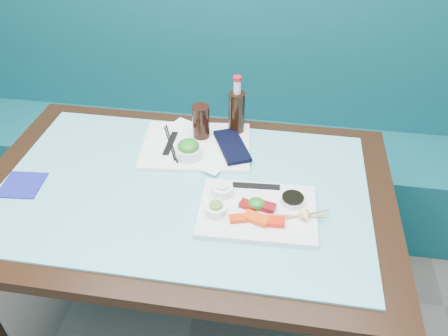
# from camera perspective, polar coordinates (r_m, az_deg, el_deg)

# --- Properties ---
(booth_bench) EXTENTS (3.00, 0.56, 1.17)m
(booth_bench) POSITION_cam_1_polar(r_m,az_deg,el_deg) (2.35, -0.13, 3.94)
(booth_bench) COLOR #0D4E56
(booth_bench) RESTS_ON ground
(dining_table) EXTENTS (1.40, 0.90, 0.75)m
(dining_table) POSITION_cam_1_polar(r_m,az_deg,el_deg) (1.53, -5.15, -4.95)
(dining_table) COLOR black
(dining_table) RESTS_ON ground
(glass_top) EXTENTS (1.22, 0.76, 0.01)m
(glass_top) POSITION_cam_1_polar(r_m,az_deg,el_deg) (1.47, -5.34, -2.49)
(glass_top) COLOR #67C0CE
(glass_top) RESTS_ON dining_table
(sashimi_plate) EXTENTS (0.37, 0.27, 0.02)m
(sashimi_plate) POSITION_cam_1_polar(r_m,az_deg,el_deg) (1.36, 4.40, -5.66)
(sashimi_plate) COLOR white
(sashimi_plate) RESTS_ON glass_top
(salmon_left) EXTENTS (0.07, 0.04, 0.01)m
(salmon_left) POSITION_cam_1_polar(r_m,az_deg,el_deg) (1.32, 2.02, -6.58)
(salmon_left) COLOR red
(salmon_left) RESTS_ON sashimi_plate
(salmon_mid) EXTENTS (0.08, 0.06, 0.02)m
(salmon_mid) POSITION_cam_1_polar(r_m,az_deg,el_deg) (1.32, 4.22, -6.60)
(salmon_mid) COLOR #FF470A
(salmon_mid) RESTS_ON sashimi_plate
(salmon_right) EXTENTS (0.07, 0.04, 0.02)m
(salmon_right) POSITION_cam_1_polar(r_m,az_deg,el_deg) (1.31, 6.39, -7.00)
(salmon_right) COLOR red
(salmon_right) RESTS_ON sashimi_plate
(tuna_left) EXTENTS (0.06, 0.05, 0.02)m
(tuna_left) POSITION_cam_1_polar(r_m,az_deg,el_deg) (1.36, 3.19, -4.85)
(tuna_left) COLOR maroon
(tuna_left) RESTS_ON sashimi_plate
(tuna_right) EXTENTS (0.06, 0.05, 0.02)m
(tuna_right) POSITION_cam_1_polar(r_m,az_deg,el_deg) (1.35, 5.51, -5.06)
(tuna_right) COLOR maroon
(tuna_right) RESTS_ON sashimi_plate
(seaweed_garnish) EXTENTS (0.06, 0.06, 0.03)m
(seaweed_garnish) POSITION_cam_1_polar(r_m,az_deg,el_deg) (1.36, 4.28, -4.63)
(seaweed_garnish) COLOR #1B761B
(seaweed_garnish) RESTS_ON sashimi_plate
(ramekin_wasabi) EXTENTS (0.09, 0.09, 0.03)m
(ramekin_wasabi) POSITION_cam_1_polar(r_m,az_deg,el_deg) (1.33, -1.07, -5.41)
(ramekin_wasabi) COLOR white
(ramekin_wasabi) RESTS_ON sashimi_plate
(wasabi_fill) EXTENTS (0.05, 0.05, 0.01)m
(wasabi_fill) POSITION_cam_1_polar(r_m,az_deg,el_deg) (1.32, -1.08, -4.84)
(wasabi_fill) COLOR olive
(wasabi_fill) RESTS_ON ramekin_wasabi
(ramekin_ginger) EXTENTS (0.08, 0.08, 0.03)m
(ramekin_ginger) POSITION_cam_1_polar(r_m,az_deg,el_deg) (1.40, -0.24, -2.88)
(ramekin_ginger) COLOR white
(ramekin_ginger) RESTS_ON sashimi_plate
(ginger_fill) EXTENTS (0.05, 0.05, 0.01)m
(ginger_fill) POSITION_cam_1_polar(r_m,az_deg,el_deg) (1.39, -0.24, -2.30)
(ginger_fill) COLOR white
(ginger_fill) RESTS_ON ramekin_ginger
(soy_dish) EXTENTS (0.08, 0.08, 0.02)m
(soy_dish) POSITION_cam_1_polar(r_m,az_deg,el_deg) (1.39, 8.95, -4.15)
(soy_dish) COLOR white
(soy_dish) RESTS_ON sashimi_plate
(soy_fill) EXTENTS (0.09, 0.09, 0.01)m
(soy_fill) POSITION_cam_1_polar(r_m,az_deg,el_deg) (1.38, 9.00, -3.82)
(soy_fill) COLOR black
(soy_fill) RESTS_ON soy_dish
(lemon_wedge) EXTENTS (0.05, 0.04, 0.04)m
(lemon_wedge) POSITION_cam_1_polar(r_m,az_deg,el_deg) (1.33, 10.61, -6.30)
(lemon_wedge) COLOR #F6F374
(lemon_wedge) RESTS_ON sashimi_plate
(chopstick_sleeve) EXTENTS (0.16, 0.03, 0.00)m
(chopstick_sleeve) POSITION_cam_1_polar(r_m,az_deg,el_deg) (1.43, 4.23, -2.36)
(chopstick_sleeve) COLOR black
(chopstick_sleeve) RESTS_ON sashimi_plate
(wooden_chopstick_a) EXTENTS (0.20, 0.03, 0.01)m
(wooden_chopstick_a) POSITION_cam_1_polar(r_m,az_deg,el_deg) (1.35, 9.05, -6.18)
(wooden_chopstick_a) COLOR #A4884D
(wooden_chopstick_a) RESTS_ON sashimi_plate
(wooden_chopstick_b) EXTENTS (0.20, 0.09, 0.01)m
(wooden_chopstick_b) POSITION_cam_1_polar(r_m,az_deg,el_deg) (1.35, 9.48, -6.21)
(wooden_chopstick_b) COLOR tan
(wooden_chopstick_b) RESTS_ON sashimi_plate
(serving_tray) EXTENTS (0.43, 0.34, 0.01)m
(serving_tray) POSITION_cam_1_polar(r_m,az_deg,el_deg) (1.63, -3.67, 2.89)
(serving_tray) COLOR white
(serving_tray) RESTS_ON glass_top
(paper_placemat) EXTENTS (0.39, 0.34, 0.00)m
(paper_placemat) POSITION_cam_1_polar(r_m,az_deg,el_deg) (1.63, -3.68, 3.13)
(paper_placemat) COLOR white
(paper_placemat) RESTS_ON serving_tray
(seaweed_bowl) EXTENTS (0.11, 0.11, 0.04)m
(seaweed_bowl) POSITION_cam_1_polar(r_m,az_deg,el_deg) (1.56, -4.63, 2.12)
(seaweed_bowl) COLOR white
(seaweed_bowl) RESTS_ON serving_tray
(seaweed_salad) EXTENTS (0.10, 0.10, 0.04)m
(seaweed_salad) POSITION_cam_1_polar(r_m,az_deg,el_deg) (1.54, -4.68, 2.92)
(seaweed_salad) COLOR #21781B
(seaweed_salad) RESTS_ON seaweed_bowl
(cola_glass) EXTENTS (0.08, 0.08, 0.13)m
(cola_glass) POSITION_cam_1_polar(r_m,az_deg,el_deg) (1.63, -3.03, 6.07)
(cola_glass) COLOR black
(cola_glass) RESTS_ON serving_tray
(navy_pouch) EXTENTS (0.17, 0.22, 0.02)m
(navy_pouch) POSITION_cam_1_polar(r_m,az_deg,el_deg) (1.60, 1.04, 2.90)
(navy_pouch) COLOR black
(navy_pouch) RESTS_ON serving_tray
(fork) EXTENTS (0.01, 0.08, 0.01)m
(fork) POSITION_cam_1_polar(r_m,az_deg,el_deg) (1.69, 1.35, 4.90)
(fork) COLOR white
(fork) RESTS_ON serving_tray
(black_chopstick_a) EXTENTS (0.10, 0.20, 0.01)m
(black_chopstick_a) POSITION_cam_1_polar(r_m,az_deg,el_deg) (1.64, -7.14, 3.28)
(black_chopstick_a) COLOR black
(black_chopstick_a) RESTS_ON serving_tray
(black_chopstick_b) EXTENTS (0.11, 0.23, 0.01)m
(black_chopstick_b) POSITION_cam_1_polar(r_m,az_deg,el_deg) (1.64, -6.87, 3.27)
(black_chopstick_b) COLOR black
(black_chopstick_b) RESTS_ON serving_tray
(tray_sleeve) EXTENTS (0.02, 0.15, 0.00)m
(tray_sleeve) POSITION_cam_1_polar(r_m,az_deg,el_deg) (1.64, -7.01, 3.25)
(tray_sleeve) COLOR black
(tray_sleeve) RESTS_ON serving_tray
(cola_bottle_body) EXTENTS (0.08, 0.08, 0.18)m
(cola_bottle_body) POSITION_cam_1_polar(r_m,az_deg,el_deg) (1.66, 1.65, 7.09)
(cola_bottle_body) COLOR black
(cola_bottle_body) RESTS_ON glass_top
(cola_bottle_neck) EXTENTS (0.03, 0.03, 0.05)m
(cola_bottle_neck) POSITION_cam_1_polar(r_m,az_deg,el_deg) (1.61, 1.72, 10.56)
(cola_bottle_neck) COLOR silver
(cola_bottle_neck) RESTS_ON cola_bottle_body
(cola_bottle_cap) EXTENTS (0.03, 0.03, 0.01)m
(cola_bottle_cap) POSITION_cam_1_polar(r_m,az_deg,el_deg) (1.59, 1.75, 11.61)
(cola_bottle_cap) COLOR red
(cola_bottle_cap) RESTS_ON cola_bottle_neck
(blue_napkin) EXTENTS (0.14, 0.14, 0.01)m
(blue_napkin) POSITION_cam_1_polar(r_m,az_deg,el_deg) (1.61, -24.85, -2.01)
(blue_napkin) COLOR navy
(blue_napkin) RESTS_ON glass_top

